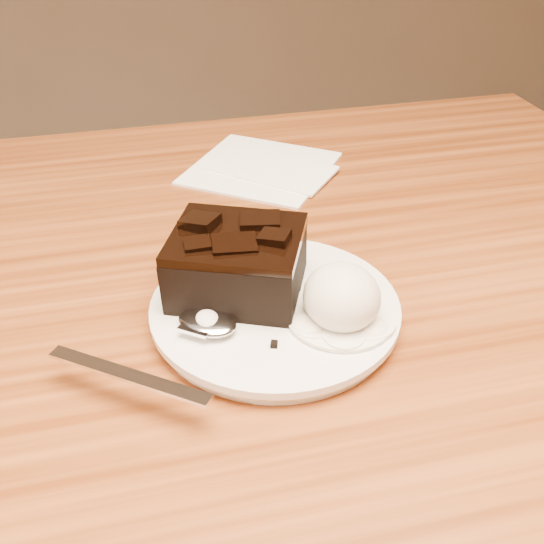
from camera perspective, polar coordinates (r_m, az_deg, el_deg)
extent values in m
cylinder|color=white|center=(0.51, 0.27, -3.55)|extent=(0.20, 0.20, 0.02)
cube|color=black|center=(0.51, -3.12, 0.55)|extent=(0.13, 0.12, 0.05)
ellipsoid|color=silver|center=(0.48, 6.23, -2.21)|extent=(0.06, 0.06, 0.05)
cylinder|color=white|center=(0.49, 6.09, -3.99)|extent=(0.08, 0.08, 0.00)
cube|color=white|center=(0.76, -1.01, 9.35)|extent=(0.21, 0.21, 0.01)
cube|color=black|center=(0.47, 0.19, -6.48)|extent=(0.01, 0.01, 0.00)
cube|color=black|center=(0.50, 6.99, -4.01)|extent=(0.01, 0.01, 0.00)
cube|color=black|center=(0.50, 0.22, -3.34)|extent=(0.01, 0.01, 0.00)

